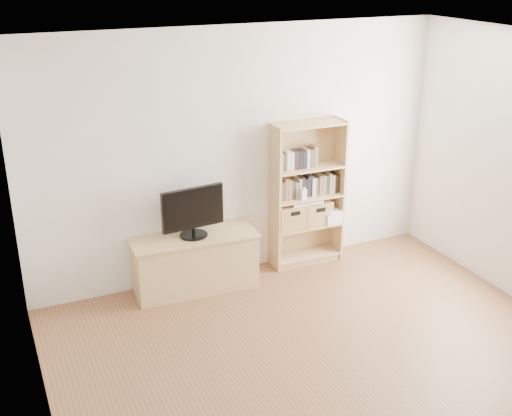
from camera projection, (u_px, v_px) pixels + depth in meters
floor at (367, 402)px, 4.96m from camera, size 4.50×5.00×0.01m
back_wall at (240, 154)px, 6.59m from camera, size 4.50×0.02×2.60m
left_wall at (45, 321)px, 3.61m from camera, size 0.02×5.00×2.60m
ceiling at (394, 62)px, 3.99m from camera, size 4.50×5.00×0.01m
tv_stand at (195, 263)px, 6.54m from camera, size 1.25×0.52×0.56m
bookshelf at (307, 194)px, 6.93m from camera, size 0.80×0.30×1.60m
television at (193, 212)px, 6.33m from camera, size 0.65×0.12×0.51m
books_row_mid at (307, 186)px, 6.91m from camera, size 0.78×0.16×0.21m
books_row_upper at (293, 159)px, 6.73m from camera, size 0.40×0.15×0.21m
baby_monitor at (304, 195)px, 6.81m from camera, size 0.06×0.04×0.11m
basket_left at (289, 216)px, 6.93m from camera, size 0.34×0.28×0.28m
basket_right at (315, 212)px, 7.05m from camera, size 0.32×0.27×0.27m
laptop at (304, 201)px, 6.93m from camera, size 0.36×0.26×0.03m
magazine_stack at (329, 215)px, 7.14m from camera, size 0.21×0.29×0.13m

